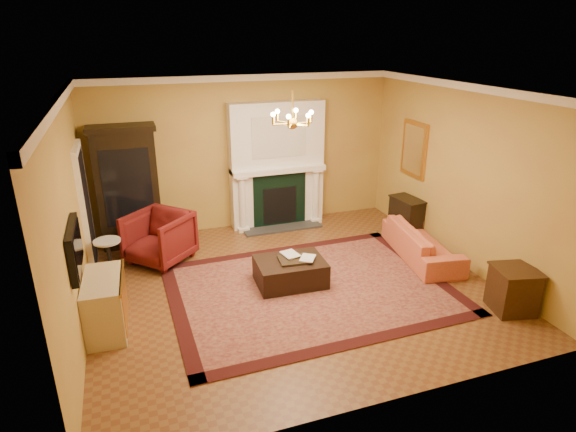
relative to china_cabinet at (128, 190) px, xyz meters
name	(u,v)px	position (x,y,z in m)	size (l,w,h in m)	color
floor	(292,286)	(2.27, -2.49, -1.08)	(6.00, 5.50, 0.02)	brown
ceiling	(292,90)	(2.27, -2.49, 1.94)	(6.00, 5.50, 0.02)	white
wall_back	(245,153)	(2.27, 0.27, 0.43)	(6.00, 0.02, 3.00)	gold
wall_front	(388,281)	(2.27, -5.25, 0.43)	(6.00, 0.02, 3.00)	gold
wall_left	(70,220)	(-0.74, -2.49, 0.43)	(0.02, 5.50, 3.00)	gold
wall_right	(463,176)	(5.28, -2.49, 0.43)	(0.02, 5.50, 3.00)	gold
fireplace	(277,168)	(2.87, 0.08, 0.13)	(1.90, 0.70, 2.50)	white
crown_molding	(272,88)	(2.27, -1.53, 1.87)	(6.00, 5.50, 0.12)	white
doorway	(86,209)	(-0.68, -0.79, -0.02)	(0.08, 1.05, 2.10)	white
tv_panel	(75,248)	(-0.67, -3.09, 0.28)	(0.09, 0.95, 0.58)	black
gilt_mirror	(414,149)	(5.24, -1.09, 0.58)	(0.06, 0.76, 1.05)	gold
chandelier	(292,119)	(2.27, -2.49, 1.54)	(0.63, 0.55, 0.53)	gold
oriental_rug	(310,289)	(2.50, -2.71, -1.06)	(4.24, 3.18, 0.02)	#4E1014
china_cabinet	(128,190)	(0.00, 0.00, 0.00)	(1.07, 0.49, 2.14)	black
wingback_armchair	(159,235)	(0.41, -0.93, -0.58)	(0.94, 0.88, 0.97)	maroon
pedestal_table	(109,258)	(-0.40, -1.47, -0.64)	(0.41, 0.41, 0.73)	black
commode	(105,304)	(-0.46, -2.80, -0.69)	(0.48, 1.02, 0.76)	#C3B68E
coral_sofa	(423,238)	(4.77, -2.30, -0.69)	(1.92, 0.56, 0.75)	#E77149
end_table	(513,291)	(4.99, -4.20, -0.76)	(0.54, 0.54, 0.62)	#38210F
console_table	(406,217)	(5.05, -1.32, -0.71)	(0.37, 0.65, 0.73)	black
leather_ottoman	(290,272)	(2.27, -2.44, -0.86)	(1.06, 0.77, 0.39)	black
ottoman_tray	(295,260)	(2.33, -2.47, -0.64)	(0.48, 0.38, 0.03)	black
book_a	(284,248)	(2.19, -2.35, -0.47)	(0.23, 0.03, 0.31)	gray
book_b	(301,250)	(2.43, -2.48, -0.48)	(0.21, 0.02, 0.29)	gray
topiary_left	(247,158)	(2.24, 0.04, 0.40)	(0.16, 0.16, 0.43)	tan
topiary_right	(307,154)	(3.50, 0.04, 0.37)	(0.14, 0.14, 0.39)	tan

